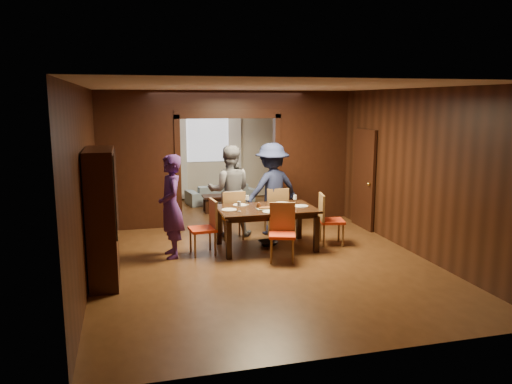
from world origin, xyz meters
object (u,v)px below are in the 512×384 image
object	(u,v)px
person_grey	(230,191)
chair_far_l	(232,214)
chair_far_r	(276,210)
coffee_table	(219,203)
chair_left	(202,227)
dining_table	(266,228)
person_purple	(171,206)
chair_right	(332,219)
person_navy	(272,189)
chair_near	(282,233)
hutch	(102,216)
sofa	(220,193)

from	to	relation	value
person_grey	chair_far_l	distance (m)	0.49
person_grey	chair_far_r	world-z (taller)	person_grey
coffee_table	chair_far_r	xyz separation A→B (m)	(0.74, -2.35, 0.28)
person_grey	chair_left	xyz separation A→B (m)	(-0.72, -1.12, -0.43)
dining_table	chair_far_l	size ratio (longest dim) A/B	1.81
person_purple	person_grey	world-z (taller)	person_grey
chair_right	chair_far_r	xyz separation A→B (m)	(-0.81, 1.00, 0.00)
person_navy	chair_near	world-z (taller)	person_navy
person_navy	dining_table	xyz separation A→B (m)	(-0.38, -0.94, -0.55)
person_navy	hutch	xyz separation A→B (m)	(-3.19, -1.97, 0.07)
chair_far_l	hutch	distance (m)	3.03
person_purple	hutch	world-z (taller)	hutch
sofa	chair_far_l	distance (m)	3.53
dining_table	chair_far_l	world-z (taller)	chair_far_l
sofa	chair_right	size ratio (longest dim) A/B	1.82
dining_table	hutch	bearing A→B (deg)	-159.81
hutch	person_grey	bearing A→B (deg)	41.63
chair_left	chair_right	xyz separation A→B (m)	(2.45, 0.00, 0.00)
chair_right	person_grey	bearing A→B (deg)	68.62
chair_near	hutch	world-z (taller)	hutch
person_purple	chair_right	size ratio (longest dim) A/B	1.84
hutch	sofa	bearing A→B (deg)	62.77
chair_left	person_purple	bearing A→B (deg)	-94.04
chair_left	sofa	bearing A→B (deg)	160.30
chair_far_r	person_purple	bearing A→B (deg)	28.42
chair_left	chair_far_l	size ratio (longest dim) A/B	1.00
chair_far_l	chair_near	world-z (taller)	same
person_grey	chair_near	distance (m)	1.95
person_purple	chair_far_l	xyz separation A→B (m)	(1.26, 0.89, -0.41)
coffee_table	chair_far_r	bearing A→B (deg)	-72.59
chair_right	sofa	bearing A→B (deg)	28.27
dining_table	chair_near	xyz separation A→B (m)	(0.06, -0.78, 0.10)
chair_near	chair_right	bearing A→B (deg)	48.26
person_purple	chair_far_r	distance (m)	2.44
person_grey	sofa	size ratio (longest dim) A/B	1.03
person_navy	chair_far_r	world-z (taller)	person_navy
chair_far_r	chair_left	bearing A→B (deg)	34.83
sofa	chair_far_r	xyz separation A→B (m)	(0.52, -3.39, 0.23)
dining_table	chair_far_l	xyz separation A→B (m)	(-0.47, 0.81, 0.10)
person_navy	hutch	size ratio (longest dim) A/B	0.93
chair_right	hutch	xyz separation A→B (m)	(-4.08, -0.97, 0.52)
dining_table	chair_right	xyz separation A→B (m)	(1.26, -0.07, 0.10)
dining_table	chair_left	xyz separation A→B (m)	(-1.19, -0.07, 0.10)
chair_far_r	hutch	world-z (taller)	hutch
chair_near	person_purple	bearing A→B (deg)	176.26
person_navy	dining_table	world-z (taller)	person_navy
person_navy	coffee_table	distance (m)	2.54
coffee_table	chair_right	world-z (taller)	chair_right
dining_table	chair_right	bearing A→B (deg)	-3.07
chair_left	chair_far_r	distance (m)	1.92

